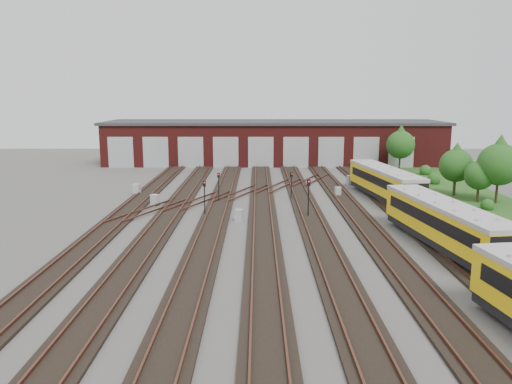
{
  "coord_description": "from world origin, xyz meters",
  "views": [
    {
      "loc": [
        -2.42,
        -36.83,
        10.11
      ],
      "look_at": [
        -2.58,
        5.19,
        2.0
      ],
      "focal_mm": 35.0,
      "sensor_mm": 36.0,
      "label": 1
    }
  ],
  "objects": [
    {
      "name": "ground",
      "position": [
        0.0,
        0.0,
        0.0
      ],
      "size": [
        120.0,
        120.0,
        0.0
      ],
      "primitive_type": "plane",
      "color": "#4B4845",
      "rests_on": "ground"
    },
    {
      "name": "tree_1",
      "position": [
        17.74,
        13.49,
        3.56
      ],
      "size": [
        3.34,
        3.34,
        5.54
      ],
      "color": "#352A18",
      "rests_on": "ground"
    },
    {
      "name": "track_network",
      "position": [
        -0.17,
        0.59,
        0.11
      ],
      "size": [
        30.4,
        70.0,
        0.33
      ],
      "color": "black",
      "rests_on": "ground"
    },
    {
      "name": "signal_mast_2",
      "position": [
        0.89,
        11.67,
        1.76
      ],
      "size": [
        0.27,
        0.26,
        2.73
      ],
      "rotation": [
        0.0,
        0.0,
        0.43
      ],
      "color": "black",
      "rests_on": "ground"
    },
    {
      "name": "bush_0",
      "position": [
        18.28,
        7.1,
        0.59
      ],
      "size": [
        1.19,
        1.19,
        1.19
      ],
      "primitive_type": "sphere",
      "color": "#204A15",
      "rests_on": "ground"
    },
    {
      "name": "relay_cabinet_1",
      "position": [
        -12.0,
        8.46,
        0.56
      ],
      "size": [
        0.83,
        0.77,
        1.12
      ],
      "primitive_type": "cube",
      "rotation": [
        0.0,
        0.0,
        -0.37
      ],
      "color": "#A4A7A9",
      "rests_on": "ground"
    },
    {
      "name": "signal_mast_3",
      "position": [
        1.83,
        4.13,
        2.11
      ],
      "size": [
        0.28,
        0.26,
        3.27
      ],
      "rotation": [
        0.0,
        0.0,
        0.04
      ],
      "color": "black",
      "rests_on": "ground"
    },
    {
      "name": "bush_2",
      "position": [
        19.39,
        27.37,
        0.76
      ],
      "size": [
        1.53,
        1.53,
        1.53
      ],
      "primitive_type": "sphere",
      "color": "#204A15",
      "rests_on": "ground"
    },
    {
      "name": "tree_2",
      "position": [
        20.36,
        9.89,
        4.24
      ],
      "size": [
        3.99,
        3.99,
        6.6
      ],
      "color": "#352A18",
      "rests_on": "ground"
    },
    {
      "name": "tree_0",
      "position": [
        16.99,
        30.96,
        4.05
      ],
      "size": [
        3.8,
        3.8,
        6.3
      ],
      "color": "#352A18",
      "rests_on": "ground"
    },
    {
      "name": "signal_mast_0",
      "position": [
        -6.19,
        10.24,
        1.83
      ],
      "size": [
        0.24,
        0.23,
        2.88
      ],
      "rotation": [
        0.0,
        0.0,
        -0.17
      ],
      "color": "black",
      "rests_on": "ground"
    },
    {
      "name": "bush_1",
      "position": [
        18.09,
        20.49,
        0.76
      ],
      "size": [
        1.53,
        1.53,
        1.53
      ],
      "primitive_type": "sphere",
      "color": "#204A15",
      "rests_on": "ground"
    },
    {
      "name": "relay_cabinet_3",
      "position": [
        5.75,
        13.19,
        0.49
      ],
      "size": [
        0.65,
        0.56,
        0.99
      ],
      "primitive_type": "cube",
      "rotation": [
        0.0,
        0.0,
        0.12
      ],
      "color": "#A4A7A9",
      "rests_on": "ground"
    },
    {
      "name": "metro_train",
      "position": [
        10.0,
        -4.61,
        1.79
      ],
      "size": [
        4.34,
        46.0,
        2.85
      ],
      "rotation": [
        0.0,
        0.0,
        0.14
      ],
      "color": "black",
      "rests_on": "ground"
    },
    {
      "name": "grass_verge",
      "position": [
        19.0,
        10.0,
        0.03
      ],
      "size": [
        8.0,
        55.0,
        0.05
      ],
      "primitive_type": "cube",
      "color": "#224E1A",
      "rests_on": "ground"
    },
    {
      "name": "relay_cabinet_2",
      "position": [
        -3.95,
        2.75,
        0.51
      ],
      "size": [
        0.76,
        0.71,
        1.02
      ],
      "primitive_type": "cube",
      "rotation": [
        0.0,
        0.0,
        -0.39
      ],
      "color": "#A4A7A9",
      "rests_on": "ground"
    },
    {
      "name": "maintenance_shed",
      "position": [
        -0.01,
        39.97,
        3.2
      ],
      "size": [
        51.0,
        12.5,
        6.35
      ],
      "color": "#571715",
      "rests_on": "ground"
    },
    {
      "name": "tree_3",
      "position": [
        18.82,
        10.41,
        2.98
      ],
      "size": [
        2.8,
        2.8,
        4.64
      ],
      "color": "#352A18",
      "rests_on": "ground"
    },
    {
      "name": "signal_mast_1",
      "position": [
        -6.97,
        4.84,
        1.95
      ],
      "size": [
        0.27,
        0.25,
        3.04
      ],
      "rotation": [
        0.0,
        0.0,
        0.17
      ],
      "color": "black",
      "rests_on": "ground"
    },
    {
      "name": "relay_cabinet_0",
      "position": [
        -15.0,
        13.94,
        0.57
      ],
      "size": [
        0.79,
        0.7,
        1.15
      ],
      "primitive_type": "cube",
      "rotation": [
        0.0,
        0.0,
        -0.21
      ],
      "color": "#A4A7A9",
      "rests_on": "ground"
    },
    {
      "name": "relay_cabinet_4",
      "position": [
        8.21,
        19.74,
        0.57
      ],
      "size": [
        0.84,
        0.78,
        1.14
      ],
      "primitive_type": "cube",
      "rotation": [
        0.0,
        0.0,
        0.36
      ],
      "color": "#A4A7A9",
      "rests_on": "ground"
    }
  ]
}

